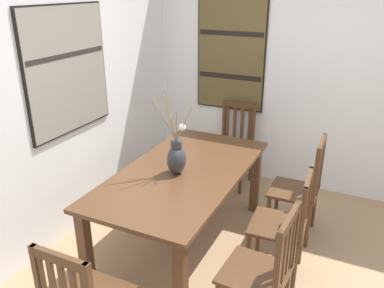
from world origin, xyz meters
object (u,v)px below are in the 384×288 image
(chair_0, at_px, (285,224))
(dining_table, at_px, (183,181))
(chair_1, at_px, (264,271))
(chair_2, at_px, (234,143))
(centerpiece_vase, at_px, (177,157))
(chair_3, at_px, (301,188))
(painting_on_back_wall, at_px, (68,70))
(painting_on_side_wall, at_px, (231,54))

(chair_0, bearing_deg, dining_table, 89.52)
(chair_1, height_order, chair_2, chair_2)
(chair_2, bearing_deg, centerpiece_vase, 179.93)
(chair_0, distance_m, chair_3, 0.62)
(centerpiece_vase, distance_m, painting_on_back_wall, 1.21)
(centerpiece_vase, bearing_deg, chair_2, -0.07)
(chair_0, relative_size, chair_3, 0.93)
(centerpiece_vase, height_order, chair_3, centerpiece_vase)
(chair_3, bearing_deg, painting_on_side_wall, 47.30)
(centerpiece_vase, bearing_deg, chair_3, -53.54)
(chair_2, distance_m, painting_on_back_wall, 2.06)
(chair_1, distance_m, chair_2, 2.19)
(centerpiece_vase, height_order, chair_1, centerpiece_vase)
(dining_table, bearing_deg, chair_2, 1.01)
(chair_1, bearing_deg, centerpiece_vase, 58.84)
(dining_table, relative_size, chair_0, 2.02)
(dining_table, xyz_separation_m, centerpiece_vase, (-0.07, 0.03, 0.25))
(centerpiece_vase, distance_m, chair_3, 1.21)
(dining_table, distance_m, chair_0, 0.91)
(dining_table, xyz_separation_m, painting_on_side_wall, (1.61, 0.19, 0.82))
(centerpiece_vase, distance_m, painting_on_side_wall, 1.78)
(chair_3, bearing_deg, chair_2, 50.84)
(centerpiece_vase, relative_size, chair_2, 0.77)
(chair_0, bearing_deg, centerpiece_vase, 93.91)
(chair_1, relative_size, chair_3, 0.97)
(dining_table, height_order, chair_2, chair_2)
(painting_on_side_wall, bearing_deg, chair_3, -132.70)
(dining_table, xyz_separation_m, chair_2, (1.35, 0.02, -0.15))
(chair_2, xyz_separation_m, chair_3, (-0.75, -0.92, 0.00))
(painting_on_back_wall, distance_m, painting_on_side_wall, 1.91)
(chair_3, xyz_separation_m, painting_on_side_wall, (1.00, 1.08, 0.98))
(chair_0, height_order, painting_on_side_wall, painting_on_side_wall)
(dining_table, height_order, painting_on_back_wall, painting_on_back_wall)
(chair_0, bearing_deg, chair_2, 33.91)
(chair_2, height_order, chair_3, chair_3)
(chair_3, bearing_deg, centerpiece_vase, 126.46)
(painting_on_back_wall, bearing_deg, chair_0, -87.62)
(centerpiece_vase, xyz_separation_m, painting_on_side_wall, (1.68, 0.17, 0.57))
(chair_1, bearing_deg, chair_0, 0.71)
(chair_1, bearing_deg, painting_on_back_wall, 74.62)
(chair_1, height_order, painting_on_back_wall, painting_on_back_wall)
(chair_2, relative_size, chair_3, 0.98)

